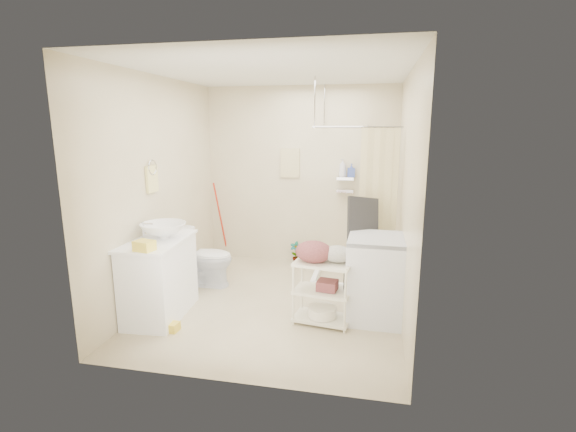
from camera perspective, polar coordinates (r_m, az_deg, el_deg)
name	(u,v)px	position (r m, az deg, el deg)	size (l,w,h in m)	color
floor	(276,302)	(5.01, -1.62, -11.71)	(3.20, 3.20, 0.00)	#C5B893
ceiling	(275,71)	(4.62, -1.82, 19.26)	(2.80, 3.20, 0.04)	silver
wall_back	(300,177)	(6.20, 1.68, 5.41)	(2.80, 0.04, 2.60)	beige
wall_front	(227,226)	(3.14, -8.40, -1.42)	(2.80, 0.04, 2.60)	beige
wall_left	(160,190)	(5.14, -17.11, 3.48)	(0.04, 3.20, 2.60)	beige
wall_right	(406,197)	(4.54, 15.80, 2.45)	(0.04, 3.20, 2.60)	beige
vanity	(160,278)	(4.76, -17.15, -8.08)	(0.54, 0.97, 0.85)	white
sink	(163,231)	(4.65, -16.67, -1.92)	(0.48, 0.48, 0.17)	white
counter_basket	(144,246)	(4.25, -19.05, -3.86)	(0.18, 0.14, 0.10)	#F8DD48
floor_basket	(171,325)	(4.51, -15.75, -14.16)	(0.23, 0.18, 0.12)	yellow
toilet	(204,257)	(5.52, -11.38, -5.53)	(0.42, 0.73, 0.75)	silver
mop	(218,221)	(6.55, -9.53, -0.63)	(0.11, 0.11, 1.19)	red
potted_plant_a	(296,253)	(6.29, 1.04, -5.03)	(0.18, 0.12, 0.34)	#9C4725
potted_plant_b	(317,255)	(6.22, 4.00, -5.38)	(0.17, 0.14, 0.31)	#955130
hanging_towel	(290,163)	(6.18, 0.28, 7.27)	(0.28, 0.03, 0.42)	beige
towel_ring	(152,177)	(4.94, -18.13, 5.07)	(0.04, 0.22, 0.34)	#FDF190
tp_holder	(168,236)	(5.28, -16.08, -2.67)	(0.08, 0.12, 0.14)	white
shower	(356,202)	(5.60, 9.29, 1.95)	(1.10, 1.10, 2.10)	white
shampoo_bottle_a	(343,168)	(6.02, 7.47, 6.54)	(0.10, 0.10, 0.26)	silver
shampoo_bottle_b	(351,170)	(6.02, 8.65, 6.18)	(0.09, 0.09, 0.19)	#4157B6
washing_machine	(377,278)	(4.57, 12.05, -8.30)	(0.62, 0.64, 0.90)	silver
laundry_rack	(323,286)	(4.40, 4.75, -9.58)	(0.58, 0.34, 0.80)	silver
ironing_board	(363,253)	(4.71, 10.16, -5.01)	(0.37, 0.11, 1.31)	black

